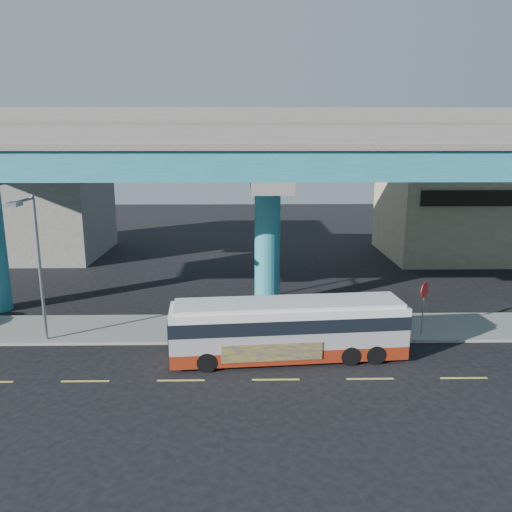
{
  "coord_description": "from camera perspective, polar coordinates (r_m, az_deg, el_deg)",
  "views": [
    {
      "loc": [
        -1.19,
        -19.59,
        9.81
      ],
      "look_at": [
        -0.76,
        4.0,
        4.37
      ],
      "focal_mm": 35.0,
      "sensor_mm": 36.0,
      "label": 1
    }
  ],
  "objects": [
    {
      "name": "building_beige",
      "position": [
        47.12,
        23.07,
        4.25
      ],
      "size": [
        14.0,
        10.23,
        7.0
      ],
      "color": "#C0AE89",
      "rests_on": "ground"
    },
    {
      "name": "transit_bus",
      "position": [
        23.07,
        3.73,
        -8.14
      ],
      "size": [
        10.91,
        3.22,
        2.76
      ],
      "rotation": [
        0.0,
        0.0,
        0.09
      ],
      "color": "maroon",
      "rests_on": "ground"
    },
    {
      "name": "viaduct",
      "position": [
        28.73,
        1.35,
        11.64
      ],
      "size": [
        52.0,
        12.4,
        11.7
      ],
      "color": "#226383",
      "rests_on": "ground"
    },
    {
      "name": "building_concrete",
      "position": [
        47.78,
        -24.34,
        5.45
      ],
      "size": [
        12.0,
        10.0,
        9.0
      ],
      "primitive_type": "cube",
      "color": "gray",
      "rests_on": "ground"
    },
    {
      "name": "lane_markings",
      "position": [
        21.67,
        2.28,
        -13.93
      ],
      "size": [
        58.0,
        0.12,
        0.01
      ],
      "color": "#D8C64C",
      "rests_on": "ground"
    },
    {
      "name": "ground",
      "position": [
        21.94,
        2.23,
        -13.59
      ],
      "size": [
        120.0,
        120.0,
        0.0
      ],
      "primitive_type": "plane",
      "color": "black",
      "rests_on": "ground"
    },
    {
      "name": "street_lamp",
      "position": [
        25.62,
        -24.14,
        0.78
      ],
      "size": [
        0.5,
        2.39,
        7.26
      ],
      "color": "gray",
      "rests_on": "sidewalk"
    },
    {
      "name": "sidewalk",
      "position": [
        26.94,
        1.57,
        -8.21
      ],
      "size": [
        70.0,
        4.0,
        0.15
      ],
      "primitive_type": "cube",
      "color": "gray",
      "rests_on": "ground"
    },
    {
      "name": "stop_sign",
      "position": [
        26.49,
        18.66,
        -4.41
      ],
      "size": [
        0.61,
        0.63,
        2.82
      ],
      "rotation": [
        0.0,
        0.0,
        0.42
      ],
      "color": "gray",
      "rests_on": "sidewalk"
    }
  ]
}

